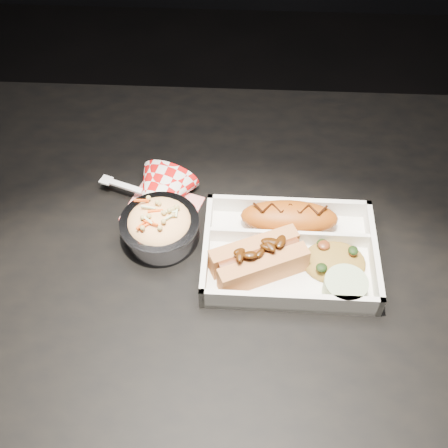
{
  "coord_description": "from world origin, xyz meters",
  "views": [
    {
      "loc": [
        0.03,
        -0.49,
        1.43
      ],
      "look_at": [
        0.0,
        0.01,
        0.81
      ],
      "focal_mm": 45.0,
      "sensor_mm": 36.0,
      "label": 1
    }
  ],
  "objects_px": {
    "food_tray": "(289,254)",
    "foil_coleslaw_cup": "(160,226)",
    "dining_table": "(222,287)",
    "napkin_fork": "(156,198)",
    "hotdog": "(259,259)",
    "fried_pastry": "(289,217)"
  },
  "relations": [
    {
      "from": "foil_coleslaw_cup",
      "to": "napkin_fork",
      "type": "relative_size",
      "value": 0.68
    },
    {
      "from": "food_tray",
      "to": "foil_coleslaw_cup",
      "type": "xyz_separation_m",
      "value": [
        -0.19,
        0.03,
        0.02
      ]
    },
    {
      "from": "food_tray",
      "to": "fried_pastry",
      "type": "bearing_deg",
      "value": 90.0
    },
    {
      "from": "food_tray",
      "to": "napkin_fork",
      "type": "height_order",
      "value": "napkin_fork"
    },
    {
      "from": "food_tray",
      "to": "hotdog",
      "type": "xyz_separation_m",
      "value": [
        -0.05,
        -0.03,
        0.02
      ]
    },
    {
      "from": "dining_table",
      "to": "napkin_fork",
      "type": "xyz_separation_m",
      "value": [
        -0.11,
        0.09,
        0.11
      ]
    },
    {
      "from": "hotdog",
      "to": "fried_pastry",
      "type": "bearing_deg",
      "value": 36.44
    },
    {
      "from": "dining_table",
      "to": "hotdog",
      "type": "bearing_deg",
      "value": -28.22
    },
    {
      "from": "food_tray",
      "to": "hotdog",
      "type": "height_order",
      "value": "hotdog"
    },
    {
      "from": "fried_pastry",
      "to": "food_tray",
      "type": "bearing_deg",
      "value": -90.33
    },
    {
      "from": "food_tray",
      "to": "hotdog",
      "type": "bearing_deg",
      "value": -149.23
    },
    {
      "from": "dining_table",
      "to": "napkin_fork",
      "type": "distance_m",
      "value": 0.18
    },
    {
      "from": "food_tray",
      "to": "napkin_fork",
      "type": "relative_size",
      "value": 1.46
    },
    {
      "from": "dining_table",
      "to": "food_tray",
      "type": "height_order",
      "value": "food_tray"
    },
    {
      "from": "fried_pastry",
      "to": "foil_coleslaw_cup",
      "type": "bearing_deg",
      "value": -171.68
    },
    {
      "from": "food_tray",
      "to": "napkin_fork",
      "type": "bearing_deg",
      "value": 155.47
    },
    {
      "from": "dining_table",
      "to": "hotdog",
      "type": "xyz_separation_m",
      "value": [
        0.05,
        -0.03,
        0.12
      ]
    },
    {
      "from": "fried_pastry",
      "to": "napkin_fork",
      "type": "distance_m",
      "value": 0.21
    },
    {
      "from": "fried_pastry",
      "to": "hotdog",
      "type": "relative_size",
      "value": 1.02
    },
    {
      "from": "food_tray",
      "to": "fried_pastry",
      "type": "xyz_separation_m",
      "value": [
        0.0,
        0.06,
        0.02
      ]
    },
    {
      "from": "dining_table",
      "to": "food_tray",
      "type": "xyz_separation_m",
      "value": [
        0.1,
        -0.0,
        0.1
      ]
    },
    {
      "from": "dining_table",
      "to": "food_tray",
      "type": "bearing_deg",
      "value": -1.43
    }
  ]
}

